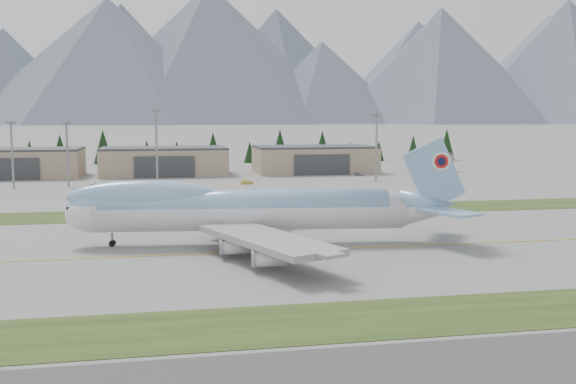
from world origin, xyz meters
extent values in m
plane|color=#5F5F5D|center=(0.00, 0.00, 0.00)|extent=(7000.00, 7000.00, 0.00)
cube|color=#243E16|center=(0.00, -38.00, 0.00)|extent=(400.00, 14.00, 0.08)
cube|color=#243E16|center=(0.00, 45.00, 0.00)|extent=(400.00, 18.00, 0.08)
cube|color=gold|center=(0.00, 0.00, 0.00)|extent=(400.00, 0.40, 0.02)
cylinder|color=silver|center=(0.28, 6.86, 5.62)|extent=(54.58, 11.89, 6.29)
cylinder|color=#85AEDA|center=(-0.68, 6.96, 6.78)|extent=(50.67, 11.00, 5.81)
ellipsoid|color=silver|center=(-26.68, 9.67, 5.62)|extent=(10.67, 7.30, 6.29)
ellipsoid|color=#85AEDA|center=(-26.68, 9.67, 6.78)|extent=(8.93, 6.18, 5.33)
ellipsoid|color=#85AEDA|center=(-18.01, 8.77, 8.62)|extent=(27.13, 8.09, 5.81)
cube|color=#0C1433|center=(-30.05, 10.02, 6.87)|extent=(2.33, 2.72, 1.25)
cone|color=silver|center=(32.06, 3.54, 5.62)|extent=(12.20, 7.34, 6.17)
cone|color=#85AEDA|center=(32.06, 3.54, 6.78)|extent=(11.17, 6.69, 5.62)
cube|color=#85AEDA|center=(33.02, 3.44, 12.20)|extent=(11.72, 1.79, 13.36)
cylinder|color=silver|center=(34.22, 3.71, 14.52)|extent=(3.49, 0.55, 3.49)
cylinder|color=red|center=(34.23, 3.80, 14.52)|extent=(2.52, 0.45, 2.52)
cylinder|color=#0C1433|center=(34.24, 3.90, 14.52)|extent=(1.46, 0.34, 1.45)
cube|color=#85AEDA|center=(34.59, 9.12, 6.20)|extent=(10.46, 12.12, 0.45)
cube|color=#85AEDA|center=(33.38, -2.44, 6.20)|extent=(8.97, 11.96, 0.45)
cube|color=#94979B|center=(3.86, 22.54, 3.87)|extent=(23.85, 29.23, 0.97)
cube|color=#94979B|center=(0.55, -9.23, 3.87)|extent=(19.43, 30.37, 0.97)
cylinder|color=silver|center=(-0.97, 19.16, 2.03)|extent=(5.26, 2.93, 2.42)
cylinder|color=silver|center=(4.69, 27.62, 2.03)|extent=(5.26, 2.93, 2.42)
cylinder|color=silver|center=(-3.48, -4.92, 2.03)|extent=(5.26, 2.93, 2.42)
cylinder|color=silver|center=(0.31, -14.37, 2.03)|extent=(5.26, 2.93, 2.42)
cylinder|color=gray|center=(-23.79, 9.37, 1.16)|extent=(0.47, 0.47, 2.32)
cylinder|color=gray|center=(-0.86, 9.90, 1.26)|extent=(0.60, 0.60, 2.52)
cylinder|color=gray|center=(-1.46, 4.12, 1.26)|extent=(0.60, 0.60, 2.52)
cylinder|color=gray|center=(3.95, 9.39, 1.26)|extent=(0.60, 0.60, 2.52)
cylinder|color=gray|center=(3.35, 3.62, 1.26)|extent=(0.60, 0.60, 2.52)
cylinder|color=black|center=(-23.83, 8.98, 0.53)|extent=(1.09, 0.45, 1.06)
cylinder|color=black|center=(-23.75, 9.75, 0.53)|extent=(1.09, 0.45, 1.06)
cylinder|color=black|center=(-0.86, 9.90, 0.58)|extent=(1.21, 0.60, 1.16)
cylinder|color=black|center=(-1.46, 4.12, 0.58)|extent=(1.21, 0.60, 1.16)
cylinder|color=black|center=(3.95, 9.39, 0.58)|extent=(1.21, 0.60, 1.16)
cylinder|color=black|center=(3.35, 3.62, 0.58)|extent=(1.21, 0.60, 1.16)
cube|color=gray|center=(-70.00, 150.00, 5.00)|extent=(48.00, 26.00, 10.00)
cube|color=#343639|center=(-70.00, 150.00, 10.40)|extent=(48.00, 26.00, 0.80)
cube|color=#343639|center=(-70.00, 136.70, 4.00)|extent=(22.08, 0.60, 8.00)
cube|color=gray|center=(-15.00, 150.00, 5.00)|extent=(48.00, 26.00, 10.00)
cube|color=#343639|center=(-15.00, 150.00, 10.40)|extent=(48.00, 26.00, 0.80)
cube|color=#343639|center=(-15.00, 136.70, 4.00)|extent=(22.08, 0.60, 8.00)
cube|color=gray|center=(45.00, 150.00, 5.00)|extent=(48.00, 26.00, 10.00)
cube|color=#343639|center=(45.00, 150.00, 10.40)|extent=(48.00, 26.00, 0.80)
cube|color=#343639|center=(45.00, 136.70, 4.00)|extent=(22.08, 0.60, 8.00)
cube|color=gray|center=(95.00, 148.00, 3.50)|extent=(14.00, 12.00, 7.00)
cube|color=#343639|center=(95.00, 148.00, 7.30)|extent=(14.00, 12.00, 0.60)
cylinder|color=gray|center=(-62.01, 110.24, 10.16)|extent=(0.70, 0.70, 20.33)
cube|color=gray|center=(-62.01, 110.24, 20.73)|extent=(3.20, 3.20, 0.80)
cylinder|color=gray|center=(-45.65, 112.11, 10.05)|extent=(0.70, 0.70, 20.09)
cube|color=gray|center=(-45.65, 112.11, 20.49)|extent=(3.20, 3.20, 0.80)
cylinder|color=gray|center=(-17.26, 106.05, 12.06)|extent=(0.70, 0.70, 24.13)
cube|color=gray|center=(-17.26, 106.05, 24.53)|extent=(3.20, 3.20, 0.80)
cylinder|color=gray|center=(57.61, 109.06, 11.33)|extent=(0.70, 0.70, 22.65)
cube|color=gray|center=(57.61, 109.06, 23.05)|extent=(3.20, 3.20, 0.80)
imported|color=white|center=(-38.26, 113.82, 0.00)|extent=(2.06, 3.71, 1.20)
imported|color=#AD992B|center=(12.12, 109.20, 0.00)|extent=(4.32, 1.97, 1.37)
imported|color=#9D9DA1|center=(58.75, 132.56, 0.00)|extent=(2.85, 4.61, 1.24)
cone|color=black|center=(-76.73, 210.85, 5.89)|extent=(6.59, 6.59, 11.77)
cone|color=black|center=(-63.72, 214.40, 7.23)|extent=(8.10, 8.10, 14.46)
cone|color=black|center=(-44.04, 214.66, 8.35)|extent=(9.35, 9.35, 16.70)
cone|color=black|center=(-23.54, 215.45, 5.61)|extent=(6.28, 6.28, 11.21)
cone|color=black|center=(-9.25, 214.16, 5.47)|extent=(6.12, 6.12, 10.93)
cone|color=black|center=(8.57, 215.01, 7.58)|extent=(8.49, 8.49, 15.16)
cone|color=black|center=(26.23, 210.31, 5.35)|extent=(5.99, 5.99, 10.69)
cone|color=black|center=(41.29, 209.35, 8.29)|extent=(9.29, 9.29, 16.58)
cone|color=black|center=(63.79, 213.00, 7.88)|extent=(8.82, 8.82, 15.76)
cone|color=black|center=(77.96, 210.93, 5.13)|extent=(5.75, 5.75, 10.27)
cone|color=black|center=(93.90, 213.09, 5.29)|extent=(5.93, 5.93, 10.58)
cone|color=black|center=(111.29, 209.53, 6.60)|extent=(7.39, 7.39, 13.20)
cone|color=black|center=(130.95, 212.23, 8.24)|extent=(9.23, 9.23, 16.48)
cone|color=#51606C|center=(-550.00, 2252.14, 161.35)|extent=(654.88, 654.88, 322.69)
cone|color=white|center=(-550.00, 2252.14, 258.15)|extent=(248.85, 248.85, 129.08)
cone|color=#51606C|center=(-200.00, 2172.43, 210.88)|extent=(940.92, 940.92, 421.77)
cone|color=white|center=(-200.00, 2172.43, 337.41)|extent=(357.55, 357.55, 168.71)
cone|color=#51606C|center=(150.00, 2294.98, 251.73)|extent=(1067.69, 1067.69, 503.46)
cone|color=white|center=(150.00, 2294.98, 402.77)|extent=(405.72, 405.72, 201.39)
cone|color=#51606C|center=(550.00, 2203.70, 148.46)|extent=(658.04, 658.04, 296.92)
cone|color=white|center=(550.00, 2203.70, 237.54)|extent=(250.06, 250.06, 118.77)
cone|color=#51606C|center=(1000.00, 2180.79, 213.49)|extent=(900.71, 900.71, 426.97)
cone|color=white|center=(1000.00, 2180.79, 341.58)|extent=(342.27, 342.27, 170.79)
cone|color=#51606C|center=(1500.00, 2152.38, 233.38)|extent=(994.59, 994.59, 466.75)
cone|color=white|center=(1500.00, 2152.38, 373.40)|extent=(377.94, 377.94, 186.70)
cone|color=#51606C|center=(-200.00, 2900.00, 262.25)|extent=(1048.99, 1048.99, 524.49)
cone|color=white|center=(-200.00, 2900.00, 409.10)|extent=(419.59, 419.59, 230.78)
cone|color=#51606C|center=(500.00, 2900.00, 261.84)|extent=(1047.38, 1047.38, 523.69)
cone|color=white|center=(500.00, 2900.00, 408.48)|extent=(418.95, 418.95, 230.42)
cone|color=#51606C|center=(1200.00, 2900.00, 242.57)|extent=(970.28, 970.28, 485.14)
cone|color=white|center=(1200.00, 2900.00, 378.41)|extent=(388.11, 388.11, 213.46)
cone|color=#51606C|center=(1900.00, 2900.00, 267.42)|extent=(1069.69, 1069.69, 534.84)
cone|color=white|center=(1900.00, 2900.00, 417.18)|extent=(427.88, 427.88, 235.33)
camera|label=1|loc=(-14.15, -104.35, 22.35)|focal=40.00mm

